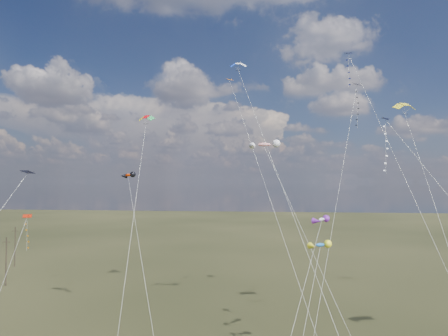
# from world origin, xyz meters

# --- Properties ---
(utility_pole_near) EXTENTS (1.40, 0.20, 8.00)m
(utility_pole_near) POSITION_xyz_m (-38.00, 30.00, 4.09)
(utility_pole_near) COLOR black
(utility_pole_near) RESTS_ON ground
(utility_pole_far) EXTENTS (1.40, 0.20, 8.00)m
(utility_pole_far) POSITION_xyz_m (-46.00, 44.00, 4.09)
(utility_pole_far) COLOR black
(utility_pole_far) RESTS_ON ground
(diamond_black_high) EXTENTS (9.42, 19.82, 31.14)m
(diamond_black_high) POSITION_xyz_m (17.41, 23.84, 26.46)
(diamond_black_high) COLOR black
(diamond_black_high) RESTS_ON ground
(diamond_navy_tall) EXTENTS (7.61, 23.43, 34.46)m
(diamond_navy_tall) POSITION_xyz_m (16.73, 19.87, 29.57)
(diamond_navy_tall) COLOR #0C0A44
(diamond_navy_tall) RESTS_ON ground
(diamond_red_low) EXTENTS (2.65, 11.62, 12.99)m
(diamond_red_low) POSITION_xyz_m (-25.51, 16.04, 10.29)
(diamond_red_low) COLOR #A01A05
(diamond_red_low) RESTS_ON ground
(diamond_navy_right) EXTENTS (11.68, 17.93, 23.84)m
(diamond_navy_right) POSITION_xyz_m (18.10, 8.82, 19.80)
(diamond_navy_right) COLOR #0C0B4D
(diamond_navy_right) RESTS_ON ground
(diamond_orange_center) EXTENTS (11.98, 23.32, 32.73)m
(diamond_orange_center) POSITION_xyz_m (3.38, 19.39, 22.24)
(diamond_orange_center) COLOR #D16811
(diamond_orange_center) RESTS_ON ground
(parafoil_yellow) EXTENTS (2.87, 21.12, 27.06)m
(parafoil_yellow) POSITION_xyz_m (21.65, 16.73, 26.29)
(parafoil_yellow) COLOR gold
(parafoil_yellow) RESTS_ON ground
(parafoil_blue_white) EXTENTS (12.98, 26.59, 34.92)m
(parafoil_blue_white) POSITION_xyz_m (1.38, 24.40, 34.08)
(parafoil_blue_white) COLOR blue
(parafoil_blue_white) RESTS_ON ground
(parafoil_tricolor) EXTENTS (3.03, 15.69, 25.99)m
(parafoil_tricolor) POSITION_xyz_m (-9.70, 16.24, 25.25)
(parafoil_tricolor) COLOR yellow
(parafoil_tricolor) RESTS_ON ground
(novelty_orange_black) EXTENTS (9.12, 13.84, 18.58)m
(novelty_orange_black) POSITION_xyz_m (-13.12, 19.42, 18.03)
(novelty_orange_black) COLOR red
(novelty_orange_black) RESTS_ON ground
(novelty_white_purple) EXTENTS (5.97, 10.81, 13.72)m
(novelty_white_purple) POSITION_xyz_m (11.11, 10.41, 13.26)
(novelty_white_purple) COLOR silver
(novelty_white_purple) RESTS_ON ground
(novelty_redwhite_stripe) EXTENTS (11.49, 14.72, 22.99)m
(novelty_redwhite_stripe) POSITION_xyz_m (5.04, 22.55, 22.30)
(novelty_redwhite_stripe) COLOR red
(novelty_redwhite_stripe) RESTS_ON ground
(novelty_blue_yellow) EXTENTS (4.09, 6.57, 11.51)m
(novelty_blue_yellow) POSITION_xyz_m (10.67, 7.93, 11.02)
(novelty_blue_yellow) COLOR #1760B6
(novelty_blue_yellow) RESTS_ON ground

